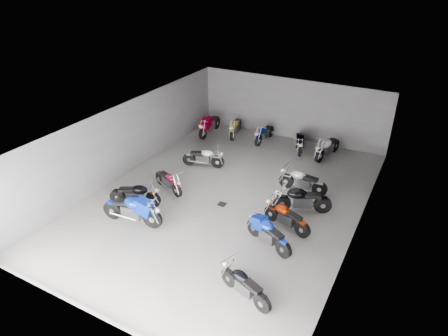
{
  "coord_description": "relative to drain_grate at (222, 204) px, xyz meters",
  "views": [
    {
      "loc": [
        6.36,
        -12.07,
        8.64
      ],
      "look_at": [
        -0.49,
        0.56,
        1.0
      ],
      "focal_mm": 32.0,
      "sensor_mm": 36.0,
      "label": 1
    }
  ],
  "objects": [
    {
      "name": "ground",
      "position": [
        0.0,
        0.5,
        -0.01
      ],
      "size": [
        14.0,
        14.0,
        0.0
      ],
      "primitive_type": "plane",
      "color": "#979590",
      "rests_on": "ground"
    },
    {
      "name": "wall_back",
      "position": [
        0.0,
        7.5,
        1.59
      ],
      "size": [
        10.0,
        0.1,
        3.2
      ],
      "primitive_type": "cube",
      "color": "slate",
      "rests_on": "ground"
    },
    {
      "name": "wall_left",
      "position": [
        -5.0,
        0.5,
        1.59
      ],
      "size": [
        0.1,
        14.0,
        3.2
      ],
      "primitive_type": "cube",
      "color": "slate",
      "rests_on": "ground"
    },
    {
      "name": "wall_right",
      "position": [
        5.0,
        0.5,
        1.59
      ],
      "size": [
        0.1,
        14.0,
        3.2
      ],
      "primitive_type": "cube",
      "color": "slate",
      "rests_on": "ground"
    },
    {
      "name": "ceiling",
      "position": [
        0.0,
        0.5,
        3.21
      ],
      "size": [
        10.0,
        14.0,
        0.04
      ],
      "primitive_type": "cube",
      "color": "black",
      "rests_on": "wall_back"
    },
    {
      "name": "drain_grate",
      "position": [
        0.0,
        0.0,
        0.0
      ],
      "size": [
        0.32,
        0.32,
        0.01
      ],
      "primitive_type": "cube",
      "color": "black",
      "rests_on": "ground"
    },
    {
      "name": "motorcycle_left_b",
      "position": [
        -2.24,
        -2.62,
        0.57
      ],
      "size": [
        2.39,
        0.57,
        1.05
      ],
      "rotation": [
        0.0,
        0.0,
        -1.43
      ],
      "color": "black",
      "rests_on": "ground"
    },
    {
      "name": "motorcycle_left_c",
      "position": [
        -2.92,
        -1.66,
        0.49
      ],
      "size": [
        1.99,
        0.79,
        0.9
      ],
      "rotation": [
        0.0,
        0.0,
        -1.24
      ],
      "color": "black",
      "rests_on": "ground"
    },
    {
      "name": "motorcycle_left_d",
      "position": [
        -2.46,
        -0.11,
        0.44
      ],
      "size": [
        1.77,
        0.83,
        0.82
      ],
      "rotation": [
        0.0,
        0.0,
        -1.96
      ],
      "color": "black",
      "rests_on": "ground"
    },
    {
      "name": "motorcycle_left_f",
      "position": [
        -2.28,
        2.41,
        0.46
      ],
      "size": [
        1.92,
        0.69,
        0.86
      ],
      "rotation": [
        0.0,
        0.0,
        -1.28
      ],
      "color": "black",
      "rests_on": "ground"
    },
    {
      "name": "motorcycle_right_a",
      "position": [
        2.89,
        -3.94,
        0.45
      ],
      "size": [
        1.83,
        0.73,
        0.83
      ],
      "rotation": [
        0.0,
        0.0,
        1.24
      ],
      "color": "black",
      "rests_on": "ground"
    },
    {
      "name": "motorcycle_right_c",
      "position": [
        2.55,
        -1.47,
        0.49
      ],
      "size": [
        1.93,
        0.98,
        0.91
      ],
      "rotation": [
        0.0,
        0.0,
        1.14
      ],
      "color": "black",
      "rests_on": "ground"
    },
    {
      "name": "motorcycle_right_d",
      "position": [
        2.74,
        -0.26,
        0.47
      ],
      "size": [
        1.93,
        0.71,
        0.87
      ],
      "rotation": [
        0.0,
        0.0,
        1.27
      ],
      "color": "black",
      "rests_on": "ground"
    },
    {
      "name": "motorcycle_right_e",
      "position": [
        2.89,
        1.0,
        0.52
      ],
      "size": [
        2.08,
        1.02,
        0.97
      ],
      "rotation": [
        0.0,
        0.0,
        1.98
      ],
      "color": "black",
      "rests_on": "ground"
    },
    {
      "name": "motorcycle_right_f",
      "position": [
        2.42,
        2.45,
        0.48
      ],
      "size": [
        2.04,
        0.41,
        0.9
      ],
      "rotation": [
        0.0,
        0.0,
        1.59
      ],
      "color": "black",
      "rests_on": "ground"
    },
    {
      "name": "motorcycle_back_a",
      "position": [
        -3.98,
        5.85,
        0.55
      ],
      "size": [
        0.49,
        2.31,
        1.02
      ],
      "rotation": [
        0.0,
        0.0,
        3.21
      ],
      "color": "black",
      "rests_on": "ground"
    },
    {
      "name": "motorcycle_back_b",
      "position": [
        -2.64,
        6.34,
        0.49
      ],
      "size": [
        0.63,
        2.04,
        0.91
      ],
      "rotation": [
        0.0,
        0.0,
        3.38
      ],
      "color": "black",
      "rests_on": "ground"
    },
    {
      "name": "motorcycle_back_c",
      "position": [
        -0.95,
        6.33,
        0.47
      ],
      "size": [
        0.41,
        1.97,
        0.86
      ],
      "rotation": [
        0.0,
        0.0,
        3.09
      ],
      "color": "black",
      "rests_on": "ground"
    },
    {
      "name": "motorcycle_back_d",
      "position": [
        1.0,
        6.16,
        0.46
      ],
      "size": [
        0.86,
        1.86,
        0.86
      ],
      "rotation": [
        0.0,
        0.0,
        3.53
      ],
      "color": "black",
      "rests_on": "ground"
    },
    {
      "name": "motorcycle_back_e",
      "position": [
        2.45,
        6.08,
        0.52
      ],
      "size": [
        0.65,
        2.18,
        0.97
      ],
      "rotation": [
        0.0,
        0.0,
        2.92
      ],
      "color": "black",
      "rests_on": "ground"
    }
  ]
}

